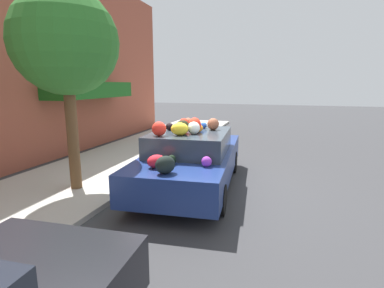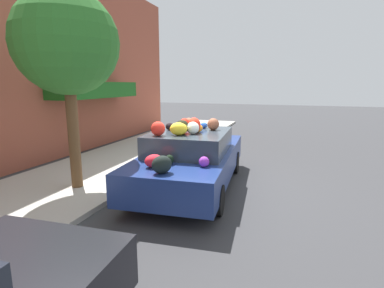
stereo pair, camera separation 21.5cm
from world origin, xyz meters
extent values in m
plane|color=#38383A|center=(0.00, 0.00, 0.00)|extent=(60.00, 60.00, 0.00)
cube|color=#B2ADA3|center=(0.00, 2.70, 0.05)|extent=(24.00, 3.20, 0.11)
cube|color=#9E4C38|center=(0.00, 4.95, 3.17)|extent=(18.00, 0.30, 6.34)
cube|color=#195919|center=(2.72, 4.35, 2.18)|extent=(3.98, 0.90, 0.55)
cylinder|color=brown|center=(-1.11, 2.21, 1.28)|extent=(0.24, 0.24, 2.35)
sphere|color=#2D7228|center=(-1.11, 2.21, 3.22)|extent=(2.15, 2.15, 2.15)
cylinder|color=#B2B2B7|center=(2.47, 1.49, 0.38)|extent=(0.20, 0.20, 0.55)
sphere|color=#B2B2B7|center=(2.47, 1.49, 0.72)|extent=(0.18, 0.18, 0.18)
cube|color=navy|center=(0.00, -0.14, 0.59)|extent=(4.62, 2.19, 0.60)
cube|color=#333D47|center=(-0.18, -0.16, 1.12)|extent=(2.14, 1.77, 0.45)
cylinder|color=black|center=(1.32, 0.81, 0.29)|extent=(0.59, 0.23, 0.58)
cylinder|color=black|center=(1.46, -0.88, 0.29)|extent=(0.59, 0.23, 0.58)
cylinder|color=black|center=(-1.46, 0.59, 0.29)|extent=(0.59, 0.23, 0.58)
cylinder|color=black|center=(-1.32, -1.10, 0.29)|extent=(0.59, 0.23, 0.58)
sphere|color=green|center=(1.78, 0.42, 1.04)|extent=(0.38, 0.38, 0.29)
sphere|color=purple|center=(-1.30, -0.82, 0.99)|extent=(0.25, 0.25, 0.19)
ellipsoid|color=blue|center=(0.38, -0.31, 1.41)|extent=(0.23, 0.23, 0.14)
sphere|color=pink|center=(1.64, 0.65, 1.00)|extent=(0.24, 0.24, 0.21)
ellipsoid|color=white|center=(1.19, 0.06, 1.03)|extent=(0.43, 0.38, 0.27)
ellipsoid|color=yellow|center=(-0.71, -0.10, 1.48)|extent=(0.40, 0.44, 0.26)
ellipsoid|color=black|center=(-1.36, -0.16, 0.98)|extent=(0.21, 0.21, 0.19)
sphere|color=white|center=(-0.48, -0.33, 1.47)|extent=(0.30, 0.30, 0.26)
sphere|color=green|center=(0.94, -0.12, 1.03)|extent=(0.34, 0.34, 0.27)
sphere|color=red|center=(-0.91, 0.27, 1.49)|extent=(0.30, 0.30, 0.29)
ellipsoid|color=#96643D|center=(1.10, -0.18, 1.01)|extent=(0.28, 0.28, 0.23)
ellipsoid|color=red|center=(-0.34, -0.31, 1.51)|extent=(0.37, 0.32, 0.33)
ellipsoid|color=#8C603B|center=(-1.29, 0.05, 0.96)|extent=(0.20, 0.20, 0.14)
sphere|color=brown|center=(0.48, 0.11, 1.46)|extent=(0.26, 0.26, 0.23)
ellipsoid|color=white|center=(1.19, -0.36, 0.97)|extent=(0.25, 0.25, 0.16)
ellipsoid|color=black|center=(-1.92, -0.26, 1.04)|extent=(0.45, 0.44, 0.31)
ellipsoid|color=pink|center=(1.47, 0.05, 1.05)|extent=(0.39, 0.41, 0.31)
sphere|color=brown|center=(0.20, -0.59, 1.48)|extent=(0.37, 0.37, 0.27)
ellipsoid|color=orange|center=(-0.21, -0.33, 1.43)|extent=(0.31, 0.26, 0.18)
sphere|color=black|center=(-0.51, -0.10, 1.49)|extent=(0.41, 0.41, 0.29)
ellipsoid|color=black|center=(-0.12, 0.35, 1.43)|extent=(0.24, 0.21, 0.16)
ellipsoid|color=red|center=(-1.62, 0.03, 1.01)|extent=(0.45, 0.44, 0.24)
sphere|color=orange|center=(0.38, -0.54, 1.42)|extent=(0.21, 0.21, 0.15)
sphere|color=red|center=(0.33, 0.16, 1.46)|extent=(0.32, 0.32, 0.23)
camera|label=1|loc=(-6.44, -2.12, 2.38)|focal=28.00mm
camera|label=2|loc=(-6.37, -2.32, 2.38)|focal=28.00mm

